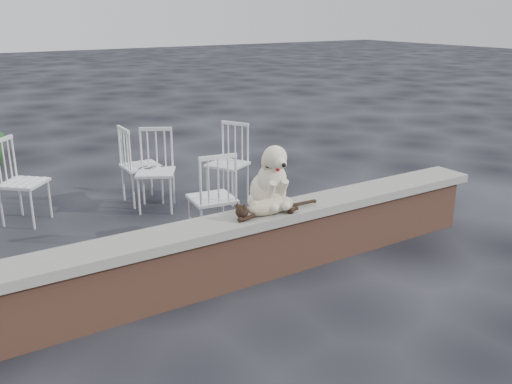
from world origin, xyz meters
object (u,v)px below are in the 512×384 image
chair_d (227,163)px  dog (268,175)px  chair_a (23,181)px  chair_b (156,171)px  chair_c (212,197)px  cat (270,205)px  chair_e (141,165)px

chair_d → dog: bearing=-47.3°
chair_a → chair_b: size_ratio=1.00×
chair_c → chair_a: (-1.48, 1.56, 0.00)m
chair_c → dog: bearing=106.4°
cat → chair_a: chair_a is taller
chair_b → chair_c: bearing=-55.5°
dog → chair_d: dog is taller
dog → chair_c: dog is taller
chair_c → chair_d: (0.77, 1.04, 0.00)m
cat → chair_b: chair_b is taller
cat → chair_c: (-0.04, 0.97, -0.19)m
chair_d → chair_a: (-2.25, 0.52, 0.00)m
cat → chair_b: size_ratio=1.02×
chair_e → chair_d: bearing=-116.4°
chair_e → chair_a: bearing=89.3°
dog → chair_a: dog is taller
chair_c → chair_e: (-0.14, 1.52, 0.00)m
dog → cat: 0.27m
chair_b → dog: bearing=-54.1°
cat → chair_d: bearing=76.9°
chair_a → cat: bearing=-106.7°
chair_e → chair_b: 0.34m
dog → chair_c: (-0.12, 0.82, -0.41)m
chair_a → chair_e: 1.33m
chair_c → chair_b: same height
chair_d → chair_a: 2.30m
chair_b → chair_a: bearing=-165.7°
chair_b → chair_e: bearing=126.9°
cat → chair_e: 2.50m
cat → chair_e: (-0.19, 2.48, -0.19)m
cat → chair_c: 0.99m
dog → chair_e: 2.38m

